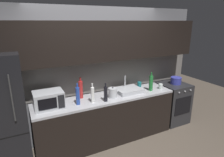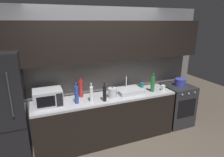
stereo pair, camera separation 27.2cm
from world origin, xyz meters
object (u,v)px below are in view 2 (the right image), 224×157
Objects in this scene: mug_clear at (163,88)px; refrigerator at (2,112)px; wine_bottle_blue at (77,95)px; microwave at (48,98)px; wine_bottle_green at (153,84)px; wine_bottle_dark at (105,93)px; oven_range at (177,105)px; mug_teal at (142,85)px; kettle at (112,93)px; wine_bottle_white at (91,94)px; wine_bottle_red at (81,88)px; cooking_pot at (180,82)px.

refrigerator is at bearing 177.88° from mug_clear.
refrigerator reaches higher than wine_bottle_blue.
microwave reaches higher than mug_clear.
wine_bottle_green is 1.04m from wine_bottle_dark.
mug_teal is (-0.80, 0.21, 0.50)m from oven_range.
wine_bottle_blue is at bearing -178.76° from kettle.
mug_teal is (1.44, 0.29, -0.10)m from wine_bottle_blue.
microwave is at bearing 167.21° from wine_bottle_blue.
wine_bottle_white is (0.70, -0.13, 0.01)m from microwave.
wine_bottle_red is 3.75× the size of mug_teal.
wine_bottle_red reaches higher than mug_clear.
wine_bottle_white is (-0.41, -0.04, 0.05)m from kettle.
wine_bottle_blue reaches higher than mug_clear.
wine_bottle_blue is 1.58× the size of cooking_pot.
wine_bottle_dark is at bearing -152.11° from kettle.
wine_bottle_blue is (-0.47, 0.08, 0.02)m from wine_bottle_dark.
cooking_pot is (2.72, -0.02, -0.06)m from microwave.
oven_range is 2.32m from wine_bottle_blue.
wine_bottle_green reaches higher than microwave.
wine_bottle_blue is (1.13, -0.08, 0.14)m from refrigerator.
wine_bottle_red reaches higher than mug_teal.
refrigerator reaches higher than kettle.
wine_bottle_green is 1.25m from wine_bottle_white.
refrigerator is 17.74× the size of mug_teal.
kettle is 0.85m from wine_bottle_green.
microwave is 2.20m from mug_clear.
wine_bottle_red is at bearing 155.28° from kettle.
mug_clear is (1.75, -0.02, -0.10)m from wine_bottle_blue.
wine_bottle_green is (-0.73, -0.09, 0.61)m from oven_range.
kettle is at bearing 5.74° from wine_bottle_white.
wine_bottle_green is at bearing -173.17° from oven_range.
kettle is 0.58m from wine_bottle_red.
oven_range is at bearing 3.16° from wine_bottle_white.
oven_range is at bearing -0.02° from refrigerator.
microwave is 1.35× the size of wine_bottle_white.
mug_clear is at bearing -168.51° from cooking_pot.
wine_bottle_dark is 3.24× the size of mug_teal.
oven_range is 3.85× the size of cooking_pot.
wine_bottle_white is at bearing -179.83° from mug_clear.
wine_bottle_green reaches higher than kettle.
wine_bottle_blue is 1.75m from mug_clear.
wine_bottle_white is (0.25, -0.03, -0.02)m from wine_bottle_blue.
wine_bottle_green reaches higher than wine_bottle_white.
mug_teal reaches higher than oven_range.
mug_teal is 0.44× the size of cooking_pot.
kettle is 1.92× the size of mug_clear.
mug_teal is at bearing 102.89° from wine_bottle_green.
oven_range is 2.41× the size of wine_bottle_green.
wine_bottle_red reaches higher than cooking_pot.
cooking_pot is at bearing 3.15° from wine_bottle_white.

